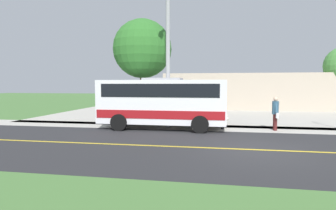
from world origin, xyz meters
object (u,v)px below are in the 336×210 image
street_light_pole (168,43)px  tree_curbside (142,49)px  pedestrian_waiting (223,112)px  commercial_building (269,91)px  pedestrian_with_bags (275,112)px  shuttle_bus_front (163,101)px

street_light_pole → tree_curbside: 3.31m
pedestrian_waiting → tree_curbside: 6.97m
pedestrian_waiting → commercial_building: size_ratio=0.08×
tree_curbside → commercial_building: bearing=143.2°
pedestrian_with_bags → commercial_building: commercial_building is taller
pedestrian_with_bags → commercial_building: bearing=171.5°
tree_curbside → commercial_building: 17.75m
pedestrian_waiting → shuttle_bus_front: bearing=-83.8°
pedestrian_waiting → commercial_building: 17.30m
shuttle_bus_front → tree_curbside: bearing=-145.5°
commercial_building → pedestrian_with_bags: bearing=-8.5°
street_light_pole → commercial_building: (-16.51, 8.34, -3.03)m
street_light_pole → pedestrian_waiting: bearing=90.8°
shuttle_bus_front → pedestrian_with_bags: bearing=93.2°
shuttle_bus_front → tree_curbside: size_ratio=1.04×
tree_curbside → commercial_building: size_ratio=0.31×
shuttle_bus_front → commercial_building: bearing=153.1°
pedestrian_with_bags → pedestrian_waiting: size_ratio=1.03×
shuttle_bus_front → tree_curbside: 4.72m
pedestrian_waiting → pedestrian_with_bags: bearing=89.5°
shuttle_bus_front → pedestrian_with_bags: size_ratio=3.91×
pedestrian_with_bags → commercial_building: (-16.49, 2.46, 0.79)m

